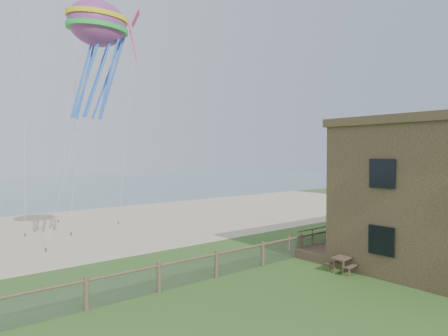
{
  "coord_description": "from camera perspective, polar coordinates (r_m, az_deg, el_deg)",
  "views": [
    {
      "loc": [
        -11.24,
        -8.11,
        5.66
      ],
      "look_at": [
        2.12,
        8.0,
        4.93
      ],
      "focal_mm": 32.0,
      "sensor_mm": 36.0,
      "label": 1
    }
  ],
  "objects": [
    {
      "name": "chainlink_fence",
      "position": [
        18.75,
        -1.12,
        -13.82
      ],
      "size": [
        36.2,
        0.2,
        1.25
      ],
      "primitive_type": null,
      "color": "#50392D",
      "rests_on": "ground"
    },
    {
      "name": "octopus_kite",
      "position": [
        23.47,
        -17.55,
        14.92
      ],
      "size": [
        3.75,
        2.94,
        6.97
      ],
      "primitive_type": null,
      "rotation": [
        0.0,
        0.0,
        -0.17
      ],
      "color": "#FC2732"
    },
    {
      "name": "picnic_table",
      "position": [
        20.66,
        16.99,
        -12.95
      ],
      "size": [
        1.81,
        1.43,
        0.72
      ],
      "primitive_type": null,
      "rotation": [
        0.0,
        0.0,
        0.08
      ],
      "color": "brown",
      "rests_on": "ground"
    },
    {
      "name": "ground",
      "position": [
        14.97,
        14.33,
        -20.27
      ],
      "size": [
        160.0,
        160.0,
        0.0
      ],
      "primitive_type": "plane",
      "color": "#34591E",
      "rests_on": "ground"
    },
    {
      "name": "sand_beach",
      "position": [
        32.63,
        -19.1,
        -8.09
      ],
      "size": [
        72.0,
        20.0,
        0.02
      ],
      "primitive_type": "cube",
      "color": "#C4AF8D",
      "rests_on": "ground"
    },
    {
      "name": "motel_deck",
      "position": [
        28.08,
        21.79,
        -9.25
      ],
      "size": [
        15.0,
        2.0,
        0.5
      ],
      "primitive_type": "cube",
      "color": "brown",
      "rests_on": "ground"
    },
    {
      "name": "kite_red",
      "position": [
        30.83,
        -12.5,
        18.6
      ],
      "size": [
        2.18,
        1.96,
        2.9
      ],
      "primitive_type": null,
      "rotation": [
        0.44,
        0.0,
        1.01
      ],
      "color": "#F12A57"
    }
  ]
}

